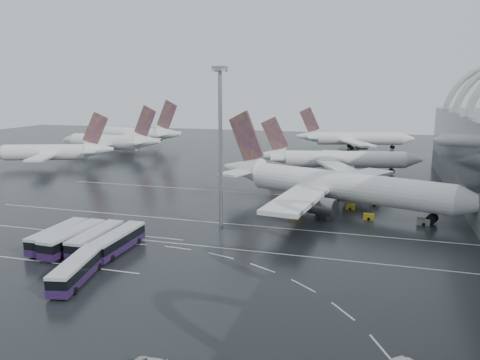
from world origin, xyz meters
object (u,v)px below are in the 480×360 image
(bus_row_near_c, at_px, (96,239))
(gse_cart_belly_a, at_px, (369,217))
(jet_remote_west, at_px, (53,152))
(bus_row_near_b, at_px, (73,239))
(bus_row_near_d, at_px, (118,241))
(gse_cart_belly_c, at_px, (296,214))
(airliner_gate_b, at_px, (336,160))
(bus_row_far_c, at_px, (77,269))
(gse_cart_belly_b, at_px, (374,204))
(airliner_main, at_px, (333,185))
(airliner_gate_c, at_px, (353,139))
(jet_remote_mid, at_px, (111,142))
(gse_cart_belly_e, at_px, (350,207))
(floodlight_mast, at_px, (220,128))
(bus_row_near_a, at_px, (58,236))
(jet_remote_far, at_px, (136,135))
(gse_cart_belly_d, at_px, (423,222))

(bus_row_near_c, bearing_deg, gse_cart_belly_a, -55.05)
(jet_remote_west, bearing_deg, bus_row_near_b, 110.07)
(bus_row_near_d, bearing_deg, gse_cart_belly_c, -40.63)
(airliner_gate_b, bearing_deg, bus_row_far_c, -118.44)
(bus_row_near_c, distance_m, gse_cart_belly_b, 62.41)
(airliner_main, xyz_separation_m, airliner_gate_c, (-1.30, 104.78, -0.73))
(bus_row_far_c, bearing_deg, jet_remote_mid, 17.62)
(airliner_gate_b, relative_size, gse_cart_belly_e, 25.16)
(bus_row_far_c, height_order, gse_cart_belly_e, bus_row_far_c)
(jet_remote_west, xyz_separation_m, floodlight_mast, (78.23, -51.30, 14.48))
(gse_cart_belly_a, bearing_deg, bus_row_near_a, -147.51)
(airliner_gate_c, height_order, jet_remote_far, jet_remote_far)
(bus_row_near_d, xyz_separation_m, floodlight_mast, (12.04, 17.83, 17.44))
(bus_row_near_a, bearing_deg, jet_remote_far, 22.63)
(jet_remote_mid, height_order, bus_row_near_d, jet_remote_mid)
(bus_row_near_a, height_order, gse_cart_belly_d, bus_row_near_a)
(jet_remote_far, distance_m, bus_row_near_b, 138.03)
(airliner_gate_c, relative_size, gse_cart_belly_b, 23.74)
(jet_remote_mid, xyz_separation_m, floodlight_mast, (73.46, -80.30, 14.09))
(airliner_main, distance_m, gse_cart_belly_c, 12.08)
(bus_row_near_c, xyz_separation_m, bus_row_near_d, (4.02, 0.23, 0.01))
(gse_cart_belly_c, bearing_deg, gse_cart_belly_e, 41.47)
(jet_remote_west, height_order, gse_cart_belly_d, jet_remote_west)
(gse_cart_belly_a, bearing_deg, gse_cart_belly_d, -4.95)
(bus_row_near_d, relative_size, gse_cart_belly_d, 5.74)
(jet_remote_mid, relative_size, bus_row_far_c, 3.39)
(gse_cart_belly_d, bearing_deg, gse_cart_belly_c, -177.10)
(jet_remote_mid, bearing_deg, gse_cart_belly_b, 155.88)
(jet_remote_west, relative_size, floodlight_mast, 1.36)
(airliner_main, height_order, airliner_gate_b, airliner_main)
(bus_row_far_c, relative_size, floodlight_mast, 0.44)
(jet_remote_far, height_order, bus_row_near_d, jet_remote_far)
(airliner_gate_c, xyz_separation_m, jet_remote_far, (-95.11, -18.86, 0.94))
(jet_remote_mid, xyz_separation_m, bus_row_near_b, (53.66, -99.34, -3.30))
(airliner_gate_b, xyz_separation_m, gse_cart_belly_a, (11.35, -50.36, -3.87))
(gse_cart_belly_d, bearing_deg, bus_row_near_a, -152.86)
(floodlight_mast, bearing_deg, bus_row_near_b, -136.11)
(jet_remote_west, bearing_deg, bus_row_near_c, 112.22)
(gse_cart_belly_c, xyz_separation_m, gse_cart_belly_d, (25.31, 1.28, -0.02))
(jet_remote_far, bearing_deg, jet_remote_west, 96.73)
(bus_row_near_a, distance_m, bus_row_near_d, 11.21)
(bus_row_near_a, height_order, gse_cart_belly_c, bus_row_near_a)
(gse_cart_belly_e, bearing_deg, bus_row_far_c, -123.95)
(jet_remote_mid, bearing_deg, bus_row_far_c, 123.53)
(jet_remote_mid, bearing_deg, airliner_gate_b, 173.91)
(bus_row_near_b, distance_m, floodlight_mast, 32.51)
(jet_remote_mid, xyz_separation_m, gse_cart_belly_c, (86.20, -68.64, -4.52))
(gse_cart_belly_d, bearing_deg, jet_remote_west, 161.74)
(airliner_gate_b, height_order, bus_row_near_d, airliner_gate_b)
(bus_row_near_b, relative_size, gse_cart_belly_b, 6.53)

